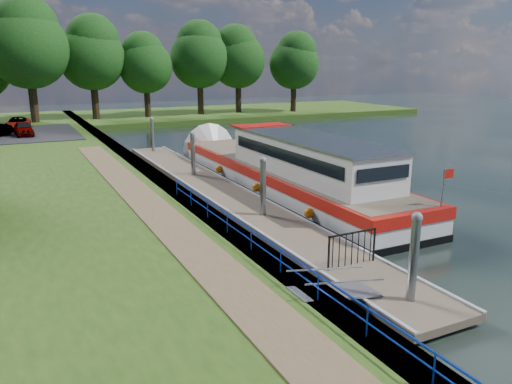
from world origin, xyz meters
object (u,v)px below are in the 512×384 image
car_a (23,129)px  barge (279,170)px  car_d (18,123)px  pontoon (223,195)px

car_a → barge: bearing=-66.1°
car_a → car_d: bearing=90.6°
barge → car_a: 25.96m
barge → car_a: size_ratio=6.13×
pontoon → car_d: (-8.74, 28.03, 1.22)m
car_a → car_d: (-0.33, 4.50, -0.02)m
car_d → barge: bearing=-56.8°
barge → car_a: barge is taller
pontoon → car_a: (-8.40, 23.53, 1.24)m
pontoon → barge: barge is taller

